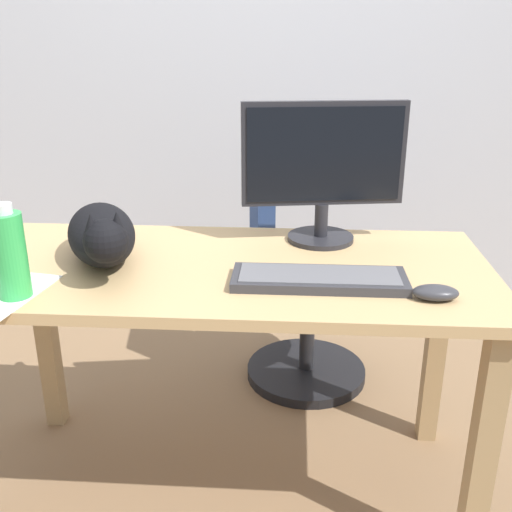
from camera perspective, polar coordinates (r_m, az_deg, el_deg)
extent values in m
plane|color=#846647|center=(2.03, -2.46, -20.62)|extent=(8.00, 8.00, 0.00)
cube|color=silver|center=(3.05, 0.37, 20.04)|extent=(6.00, 0.04, 2.60)
cube|color=tan|center=(1.64, -2.84, -1.31)|extent=(1.44, 0.66, 0.03)
cube|color=tan|center=(1.66, 20.78, -17.34)|extent=(0.06, 0.06, 0.71)
cube|color=tan|center=(2.20, -19.35, -7.09)|extent=(0.06, 0.06, 0.71)
cube|color=tan|center=(2.09, 16.75, -8.32)|extent=(0.06, 0.06, 0.71)
cylinder|color=black|center=(2.52, 4.79, -10.89)|extent=(0.48, 0.48, 0.04)
cylinder|color=black|center=(2.42, 4.93, -6.64)|extent=(0.06, 0.06, 0.46)
cylinder|color=navy|center=(2.31, 5.13, -0.90)|extent=(0.44, 0.44, 0.06)
cube|color=navy|center=(2.21, 0.53, 4.48)|extent=(0.11, 0.36, 0.40)
cylinder|color=#232328|center=(1.83, 6.17, 1.74)|extent=(0.20, 0.20, 0.01)
cylinder|color=#232328|center=(1.81, 6.24, 3.45)|extent=(0.04, 0.04, 0.10)
cube|color=#232328|center=(1.76, 6.50, 9.66)|extent=(0.48, 0.10, 0.30)
cube|color=black|center=(1.75, 6.59, 9.56)|extent=(0.45, 0.07, 0.27)
cube|color=#333338|center=(1.52, 6.04, -2.24)|extent=(0.44, 0.15, 0.02)
cube|color=slate|center=(1.51, 6.06, -1.75)|extent=(0.40, 0.12, 0.00)
ellipsoid|color=black|center=(1.70, -14.52, 2.08)|extent=(0.30, 0.40, 0.15)
sphere|color=black|center=(1.49, -14.14, 1.39)|extent=(0.11, 0.11, 0.11)
cone|color=black|center=(1.47, -13.13, 3.33)|extent=(0.04, 0.04, 0.04)
cone|color=black|center=(1.47, -15.48, 3.08)|extent=(0.04, 0.04, 0.04)
cylinder|color=black|center=(1.97, -13.73, 3.00)|extent=(0.16, 0.14, 0.03)
ellipsoid|color=#333338|center=(1.48, 16.75, -3.36)|extent=(0.11, 0.06, 0.04)
cylinder|color=green|center=(1.52, -22.40, -0.02)|extent=(0.08, 0.08, 0.21)
cylinder|color=silver|center=(1.48, -23.01, 4.17)|extent=(0.04, 0.04, 0.02)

